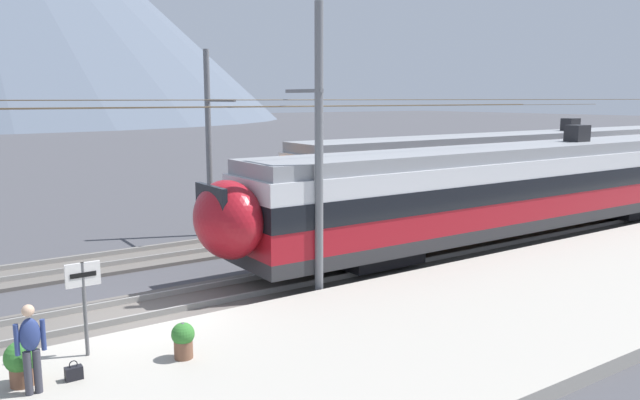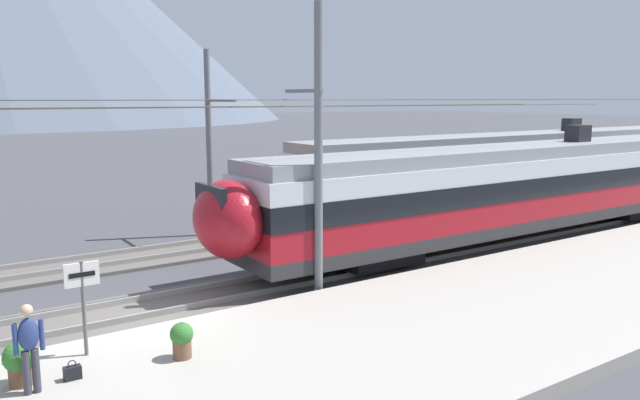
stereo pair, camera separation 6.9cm
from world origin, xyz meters
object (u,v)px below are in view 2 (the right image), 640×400
object	(u,v)px
platform_sign	(82,287)
train_near_platform	(510,187)
train_far_track	(514,164)
handbag_beside_passenger	(72,373)
potted_plant_by_shelter	(20,360)
potted_plant_platform_edge	(182,338)
catenary_mast_far_side	(211,140)
catenary_mast_mid	(316,150)
passenger_walking	(29,344)

from	to	relation	value
platform_sign	train_near_platform	bearing A→B (deg)	9.38
train_far_track	handbag_beside_passenger	xyz separation A→B (m)	(-24.58, -9.41, -1.75)
potted_plant_by_shelter	potted_plant_platform_edge	bearing A→B (deg)	-10.22
train_far_track	catenary_mast_far_side	bearing A→B (deg)	172.61
catenary_mast_mid	platform_sign	bearing A→B (deg)	-168.62
train_near_platform	handbag_beside_passenger	distance (m)	17.82
catenary_mast_mid	potted_plant_by_shelter	xyz separation A→B (m)	(-8.07, -2.08, -3.42)
platform_sign	handbag_beside_passenger	size ratio (longest dim) A/B	5.17
catenary_mast_far_side	handbag_beside_passenger	bearing A→B (deg)	-125.28
handbag_beside_passenger	potted_plant_platform_edge	distance (m)	2.15
train_near_platform	potted_plant_by_shelter	xyz separation A→B (m)	(-18.17, -3.51, -1.39)
train_near_platform	platform_sign	xyz separation A→B (m)	(-16.81, -2.78, -0.41)
train_near_platform	potted_plant_by_shelter	world-z (taller)	train_near_platform
platform_sign	train_far_track	bearing A→B (deg)	19.20
train_near_platform	catenary_mast_far_side	size ratio (longest dim) A/B	0.55
catenary_mast_mid	platform_sign	size ratio (longest dim) A/B	23.60
potted_plant_by_shelter	catenary_mast_mid	bearing A→B (deg)	14.46
platform_sign	handbag_beside_passenger	distance (m)	1.76
catenary_mast_far_side	catenary_mast_mid	bearing A→B (deg)	-95.88
train_near_platform	passenger_walking	xyz separation A→B (m)	(-18.05, -3.99, -0.94)
platform_sign	potted_plant_by_shelter	world-z (taller)	platform_sign
train_far_track	catenary_mast_mid	xyz separation A→B (m)	(-17.35, -7.03, 2.03)
train_near_platform	potted_plant_by_shelter	bearing A→B (deg)	-169.07
catenary_mast_far_side	potted_plant_platform_edge	bearing A→B (deg)	-117.17
catenary_mast_far_side	passenger_walking	size ratio (longest dim) A/B	27.93
potted_plant_platform_edge	potted_plant_by_shelter	world-z (taller)	potted_plant_by_shelter
train_far_track	platform_sign	world-z (taller)	train_far_track
train_far_track	passenger_walking	bearing A→B (deg)	-159.24
train_near_platform	train_far_track	size ratio (longest dim) A/B	0.87
train_far_track	catenary_mast_far_side	world-z (taller)	catenary_mast_far_side
catenary_mast_mid	catenary_mast_far_side	xyz separation A→B (m)	(0.94, 9.16, -0.27)
potted_plant_by_shelter	catenary_mast_far_side	bearing A→B (deg)	51.27
train_near_platform	potted_plant_platform_edge	distance (m)	15.79
train_near_platform	handbag_beside_passenger	bearing A→B (deg)	-167.60
catenary_mast_mid	handbag_beside_passenger	world-z (taller)	catenary_mast_mid
train_near_platform	potted_plant_platform_edge	xyz separation A→B (m)	(-15.20, -4.04, -1.45)
potted_plant_platform_edge	platform_sign	bearing A→B (deg)	141.86
passenger_walking	potted_plant_platform_edge	bearing A→B (deg)	-1.04
train_near_platform	train_far_track	xyz separation A→B (m)	(7.26, 5.61, 0.00)
catenary_mast_mid	passenger_walking	bearing A→B (deg)	-162.13
platform_sign	potted_plant_platform_edge	distance (m)	2.30
catenary_mast_mid	passenger_walking	xyz separation A→B (m)	(-7.96, -2.57, -2.97)
handbag_beside_passenger	potted_plant_by_shelter	size ratio (longest dim) A/B	0.45
handbag_beside_passenger	potted_plant_by_shelter	xyz separation A→B (m)	(-0.85, 0.30, 0.36)
passenger_walking	potted_plant_by_shelter	bearing A→B (deg)	103.17
catenary_mast_far_side	platform_sign	distance (m)	13.18
catenary_mast_far_side	potted_plant_by_shelter	xyz separation A→B (m)	(-9.01, -11.24, -3.15)
train_near_platform	potted_plant_by_shelter	distance (m)	18.55
potted_plant_platform_edge	train_near_platform	bearing A→B (deg)	14.90
train_near_platform	catenary_mast_mid	distance (m)	10.40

